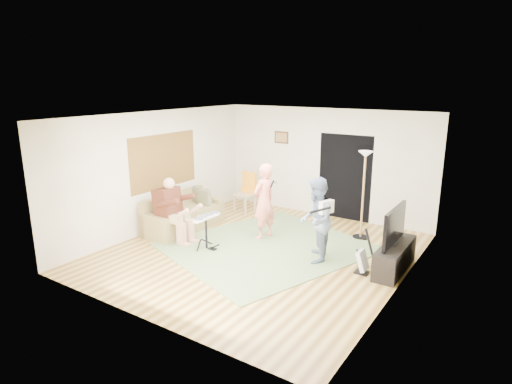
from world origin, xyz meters
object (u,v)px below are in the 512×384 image
singer (264,201)px  sofa (182,217)px  dining_chair (246,198)px  television (395,225)px  guitarist (316,220)px  guitar_spare (363,261)px  torchiere_lamp (364,179)px  drum_kit (206,234)px  tv_cabinet (395,257)px

singer → sofa: bearing=-64.3°
dining_chair → television: bearing=-13.9°
television → guitarist: bearing=-163.6°
guitar_spare → torchiere_lamp: 2.13m
sofa → guitarist: bearing=0.6°
singer → torchiere_lamp: torchiere_lamp is taller
dining_chair → television: television is taller
sofa → television: (4.74, 0.43, 0.58)m
drum_kit → television: television is taller
torchiere_lamp → dining_chair: (-3.21, 0.21, -0.94)m
drum_kit → guitarist: size_ratio=0.45×
television → guitar_spare: bearing=-130.3°
sofa → dining_chair: dining_chair is taller
guitarist → tv_cabinet: size_ratio=1.16×
sofa → guitarist: guitarist is taller
guitar_spare → sofa: bearing=179.8°
drum_kit → singer: singer is taller
singer → dining_chair: bearing=-123.5°
tv_cabinet → singer: bearing=177.8°
guitarist → singer: bearing=-130.8°
drum_kit → guitar_spare: 3.14m
guitar_spare → television: size_ratio=0.74×
guitar_spare → torchiere_lamp: (-0.66, 1.72, 1.07)m
drum_kit → dining_chair: size_ratio=0.71×
sofa → drum_kit: sofa is taller
dining_chair → sofa: bearing=-99.0°
guitar_spare → tv_cabinet: size_ratio=0.61×
torchiere_lamp → tv_cabinet: torchiere_lamp is taller
guitarist → dining_chair: guitarist is taller
sofa → television: bearing=5.2°
drum_kit → singer: (0.63, 1.19, 0.51)m
singer → dining_chair: 2.04m
television → singer: bearing=177.8°
sofa → torchiere_lamp: bearing=24.7°
dining_chair → drum_kit: bearing=-67.3°
torchiere_lamp → dining_chair: bearing=176.3°
singer → torchiere_lamp: 2.18m
guitarist → dining_chair: bearing=-144.7°
drum_kit → guitarist: (2.11, 0.69, 0.49)m
drum_kit → tv_cabinet: size_ratio=0.52×
sofa → singer: size_ratio=1.20×
guitar_spare → television: television is taller
singer → guitarist: singer is taller
sofa → torchiere_lamp: (3.69, 1.70, 1.05)m
torchiere_lamp → singer: bearing=-146.8°
singer → tv_cabinet: (2.87, -0.11, -0.58)m
drum_kit → torchiere_lamp: 3.51m
guitar_spare → tv_cabinet: bearing=46.2°
singer → dining_chair: singer is taller
tv_cabinet → guitarist: bearing=-164.2°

